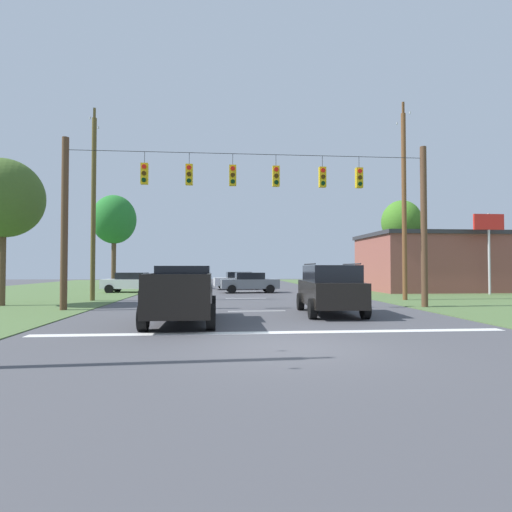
{
  "coord_description": "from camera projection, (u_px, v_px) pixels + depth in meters",
  "views": [
    {
      "loc": [
        -1.6,
        -9.82,
        1.88
      ],
      "look_at": [
        0.35,
        12.58,
        2.52
      ],
      "focal_mm": 29.1,
      "sensor_mm": 36.0,
      "label": 1
    }
  ],
  "objects": [
    {
      "name": "tree_roadside_right",
      "position": [
        4.0,
        198.0,
        20.42
      ],
      "size": [
        3.79,
        3.79,
        7.27
      ],
      "color": "brown",
      "rests_on": "ground"
    },
    {
      "name": "lane_dash_1",
      "position": [
        246.0,
        298.0,
        25.52
      ],
      "size": [
        2.5,
        0.15,
        0.01
      ],
      "primitive_type": "cube",
      "rotation": [
        0.0,
        0.0,
        1.57
      ],
      "color": "white",
      "rests_on": "ground"
    },
    {
      "name": "roadside_store",
      "position": [
        450.0,
        262.0,
        33.84
      ],
      "size": [
        13.73,
        9.05,
        5.7
      ],
      "color": "brown",
      "rests_on": "ground"
    },
    {
      "name": "suv_black",
      "position": [
        330.0,
        288.0,
        16.82
      ],
      "size": [
        2.44,
        4.91,
        2.05
      ],
      "color": "black",
      "rests_on": "ground"
    },
    {
      "name": "tree_roadside_far_right",
      "position": [
        402.0,
        222.0,
        33.89
      ],
      "size": [
        3.22,
        3.22,
        7.4
      ],
      "color": "brown",
      "rests_on": "ground"
    },
    {
      "name": "lane_dash_3",
      "position": [
        237.0,
        288.0,
        37.88
      ],
      "size": [
        2.5,
        0.15,
        0.01
      ],
      "primitive_type": "cube",
      "rotation": [
        0.0,
        0.0,
        1.57
      ],
      "color": "white",
      "rests_on": "ground"
    },
    {
      "name": "stop_bar_stripe",
      "position": [
        275.0,
        332.0,
        12.02
      ],
      "size": [
        13.88,
        0.45,
        0.01
      ],
      "primitive_type": "cube",
      "color": "white",
      "rests_on": "ground"
    },
    {
      "name": "pickup_truck",
      "position": [
        183.0,
        294.0,
        14.33
      ],
      "size": [
        2.32,
        5.42,
        1.95
      ],
      "color": "black",
      "rests_on": "ground"
    },
    {
      "name": "distant_car_far_parked",
      "position": [
        239.0,
        280.0,
        36.08
      ],
      "size": [
        4.44,
        2.31,
        1.52
      ],
      "color": "silver",
      "rests_on": "ground"
    },
    {
      "name": "overhead_signal_span",
      "position": [
        252.0,
        212.0,
        19.05
      ],
      "size": [
        16.85,
        0.31,
        7.69
      ],
      "color": "brown",
      "rests_on": "ground"
    },
    {
      "name": "utility_pole_near_left",
      "position": [
        93.0,
        206.0,
        23.59
      ],
      "size": [
        0.26,
        1.65,
        11.05
      ],
      "color": "brown",
      "rests_on": "ground"
    },
    {
      "name": "distant_car_oncoming",
      "position": [
        250.0,
        282.0,
        31.25
      ],
      "size": [
        4.4,
        2.22,
        1.52
      ],
      "color": "slate",
      "rests_on": "ground"
    },
    {
      "name": "ground_plane",
      "position": [
        287.0,
        347.0,
        9.86
      ],
      "size": [
        120.0,
        120.0,
        0.0
      ],
      "primitive_type": "plane",
      "color": "#47474C"
    },
    {
      "name": "distant_car_crossing_white",
      "position": [
        132.0,
        282.0,
        31.37
      ],
      "size": [
        4.45,
        2.33,
        1.52
      ],
      "color": "silver",
      "rests_on": "ground"
    },
    {
      "name": "tree_roadside_left",
      "position": [
        114.0,
        220.0,
        36.81
      ],
      "size": [
        3.85,
        3.85,
        8.34
      ],
      "color": "brown",
      "rests_on": "ground"
    },
    {
      "name": "lane_dash_0",
      "position": [
        257.0,
        311.0,
        18.0
      ],
      "size": [
        2.5,
        0.15,
        0.01
      ],
      "primitive_type": "cube",
      "rotation": [
        0.0,
        0.0,
        1.57
      ],
      "color": "white",
      "rests_on": "ground"
    },
    {
      "name": "utility_pole_mid_right",
      "position": [
        404.0,
        203.0,
        24.1
      ],
      "size": [
        0.27,
        1.8,
        11.59
      ],
      "color": "brown",
      "rests_on": "ground"
    },
    {
      "name": "lane_dash_2",
      "position": [
        240.0,
        292.0,
        32.51
      ],
      "size": [
        2.5,
        0.15,
        0.01
      ],
      "primitive_type": "cube",
      "rotation": [
        0.0,
        0.0,
        1.57
      ],
      "color": "white",
      "rests_on": "ground"
    },
    {
      "name": "shoulder_grass_right",
      "position": [
        489.0,
        297.0,
        26.13
      ],
      "size": [
        16.0,
        80.0,
        0.03
      ],
      "primitive_type": "cube",
      "color": "#4D6939",
      "rests_on": "ground"
    }
  ]
}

